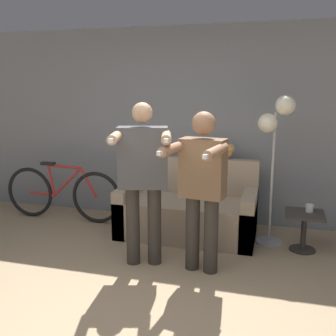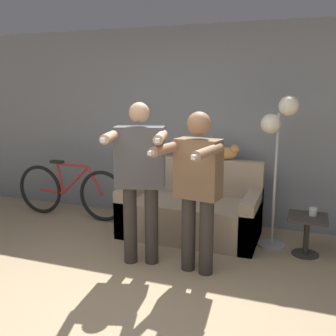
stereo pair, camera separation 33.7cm
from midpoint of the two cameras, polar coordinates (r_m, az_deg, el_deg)
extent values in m
plane|color=tan|center=(3.37, -4.94, -20.87)|extent=(16.00, 16.00, 0.00)
cube|color=gray|center=(5.30, 6.72, 6.06)|extent=(10.00, 0.05, 2.60)
cube|color=tan|center=(4.89, 5.18, -7.26)|extent=(1.66, 0.86, 0.46)
cube|color=tan|center=(5.10, 6.33, -1.13)|extent=(1.66, 0.14, 0.46)
cube|color=tan|center=(5.10, -2.98, -5.59)|extent=(0.16, 0.86, 0.60)
cube|color=tan|center=(4.74, 14.03, -7.29)|extent=(0.16, 0.86, 0.60)
cylinder|color=#38332D|center=(4.12, -3.14, -8.26)|extent=(0.14, 0.14, 0.82)
cylinder|color=#38332D|center=(4.09, -0.03, -8.36)|extent=(0.14, 0.14, 0.82)
cube|color=#4C4C51|center=(3.92, -1.65, 1.56)|extent=(0.53, 0.35, 0.61)
sphere|color=tan|center=(3.87, -1.69, 8.03)|extent=(0.20, 0.20, 0.20)
cylinder|color=tan|center=(3.67, -5.74, 4.56)|extent=(0.22, 0.51, 0.10)
cube|color=white|center=(3.43, -6.49, 4.10)|extent=(0.07, 0.13, 0.04)
cylinder|color=tan|center=(3.62, 1.61, 4.51)|extent=(0.22, 0.51, 0.10)
cube|color=white|center=(3.37, 1.39, 4.04)|extent=(0.07, 0.13, 0.04)
cylinder|color=#38332D|center=(3.98, 5.45, -9.45)|extent=(0.14, 0.14, 0.76)
cylinder|color=#38332D|center=(3.91, 8.08, -9.89)|extent=(0.14, 0.14, 0.76)
cube|color=brown|center=(3.75, 7.00, -0.13)|extent=(0.46, 0.28, 0.57)
sphere|color=#9E7051|center=(3.69, 7.16, 6.41)|extent=(0.22, 0.22, 0.22)
cylinder|color=#9E7051|center=(3.57, 2.55, 2.85)|extent=(0.16, 0.51, 0.09)
cube|color=white|center=(3.35, 0.65, 2.25)|extent=(0.05, 0.12, 0.04)
cylinder|color=#9E7051|center=(3.41, 8.68, 2.32)|extent=(0.16, 0.51, 0.09)
cube|color=white|center=(3.18, 7.12, 1.66)|extent=(0.05, 0.12, 0.04)
ellipsoid|color=tan|center=(4.98, 9.71, 2.14)|extent=(0.39, 0.12, 0.16)
sphere|color=tan|center=(4.94, 11.60, 2.66)|extent=(0.12, 0.12, 0.12)
ellipsoid|color=tan|center=(5.05, 7.47, 1.66)|extent=(0.21, 0.04, 0.04)
cone|color=tan|center=(4.92, 11.35, 3.16)|extent=(0.04, 0.04, 0.03)
cone|color=tan|center=(4.96, 11.42, 3.22)|extent=(0.04, 0.04, 0.03)
cylinder|color=#B2B2B7|center=(4.85, 16.76, -10.62)|extent=(0.31, 0.31, 0.02)
cylinder|color=#B2B2B7|center=(4.63, 17.31, -1.90)|extent=(0.03, 0.03, 1.53)
sphere|color=white|center=(4.51, 19.24, 8.53)|extent=(0.22, 0.22, 0.22)
sphere|color=white|center=(4.53, 16.79, 6.15)|extent=(0.22, 0.22, 0.22)
cylinder|color=#38332D|center=(4.73, 21.26, -11.58)|extent=(0.29, 0.29, 0.02)
cylinder|color=#38332D|center=(4.66, 21.44, -9.33)|extent=(0.06, 0.06, 0.41)
cube|color=#38332D|center=(4.59, 21.64, -6.75)|extent=(0.42, 0.42, 0.03)
cylinder|color=silver|center=(4.62, 22.31, -5.92)|extent=(0.08, 0.08, 0.09)
torus|color=black|center=(5.40, -7.72, -4.07)|extent=(0.71, 0.05, 0.71)
torus|color=black|center=(5.94, -16.53, -3.01)|extent=(0.71, 0.05, 0.71)
cylinder|color=#B72D28|center=(5.57, -11.65, -1.77)|extent=(0.45, 0.04, 0.43)
cylinder|color=#B72D28|center=(5.70, -13.78, -1.46)|extent=(0.11, 0.04, 0.43)
cylinder|color=#B72D28|center=(5.54, -12.05, 0.41)|extent=(0.50, 0.04, 0.05)
cylinder|color=#B72D28|center=(5.83, -14.98, -3.28)|extent=(0.39, 0.04, 0.05)
cylinder|color=#B72D28|center=(5.41, -8.77, -1.96)|extent=(0.24, 0.04, 0.41)
cube|color=black|center=(5.67, -14.19, 0.86)|extent=(0.20, 0.07, 0.04)
camera|label=1|loc=(0.17, -87.76, 0.46)|focal=42.00mm
camera|label=2|loc=(0.17, 92.24, -0.46)|focal=42.00mm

